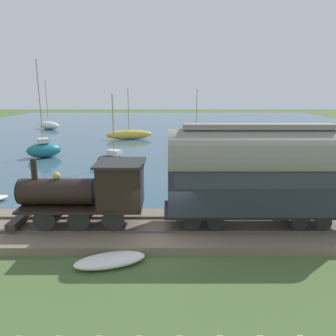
# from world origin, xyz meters

# --- Properties ---
(ground_plane) EXTENTS (200.00, 200.00, 0.00)m
(ground_plane) POSITION_xyz_m (0.00, 0.00, 0.00)
(ground_plane) COLOR #476033
(harbor_water) EXTENTS (80.00, 80.00, 0.01)m
(harbor_water) POSITION_xyz_m (43.62, 0.00, 0.00)
(harbor_water) COLOR #38566B
(harbor_water) RESTS_ON ground
(rail_embankment) EXTENTS (4.56, 56.00, 0.52)m
(rail_embankment) POSITION_xyz_m (1.04, 0.00, 0.20)
(rail_embankment) COLOR #756651
(rail_embankment) RESTS_ON ground
(steam_locomotive) EXTENTS (2.31, 6.25, 3.17)m
(steam_locomotive) POSITION_xyz_m (1.04, 3.29, 2.21)
(steam_locomotive) COLOR black
(steam_locomotive) RESTS_ON rail_embankment
(passenger_coach) EXTENTS (2.55, 8.45, 4.76)m
(passenger_coach) POSITION_xyz_m (1.04, -4.27, 3.11)
(passenger_coach) COLOR black
(passenger_coach) RESTS_ON rail_embankment
(sailboat_yellow) EXTENTS (2.49, 6.43, 6.87)m
(sailboat_yellow) POSITION_xyz_m (31.43, 5.11, 0.67)
(sailboat_yellow) COLOR gold
(sailboat_yellow) RESTS_ON harbor_water
(sailboat_gray) EXTENTS (2.55, 3.87, 6.74)m
(sailboat_gray) POSITION_xyz_m (38.93, -4.82, 0.77)
(sailboat_gray) COLOR gray
(sailboat_gray) RESTS_ON harbor_water
(sailboat_navy) EXTENTS (3.22, 4.04, 6.37)m
(sailboat_navy) POSITION_xyz_m (14.24, 4.41, 0.68)
(sailboat_navy) COLOR #192347
(sailboat_navy) RESTS_ON harbor_water
(sailboat_white) EXTENTS (4.06, 5.10, 8.18)m
(sailboat_white) POSITION_xyz_m (43.12, 20.34, 0.72)
(sailboat_white) COLOR white
(sailboat_white) RESTS_ON harbor_water
(sailboat_teal) EXTENTS (3.13, 3.81, 9.57)m
(sailboat_teal) POSITION_xyz_m (19.13, 12.34, 0.84)
(sailboat_teal) COLOR #1E707A
(sailboat_teal) RESTS_ON harbor_water
(rowboat_far_out) EXTENTS (1.39, 2.31, 0.53)m
(rowboat_far_out) POSITION_xyz_m (6.06, -8.37, 0.27)
(rowboat_far_out) COLOR #B7B2A3
(rowboat_far_out) RESTS_ON harbor_water
(rowboat_mid_harbor) EXTENTS (2.81, 2.64, 0.53)m
(rowboat_mid_harbor) POSITION_xyz_m (13.19, -4.73, 0.27)
(rowboat_mid_harbor) COLOR beige
(rowboat_mid_harbor) RESTS_ON harbor_water
(rowboat_near_shore) EXTENTS (2.36, 2.16, 0.37)m
(rowboat_near_shore) POSITION_xyz_m (5.26, 7.20, 0.19)
(rowboat_near_shore) COLOR silver
(rowboat_near_shore) RESTS_ON harbor_water
(beached_dinghy) EXTENTS (1.88, 3.00, 0.44)m
(beached_dinghy) POSITION_xyz_m (-1.90, 2.08, 0.22)
(beached_dinghy) COLOR silver
(beached_dinghy) RESTS_ON ground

